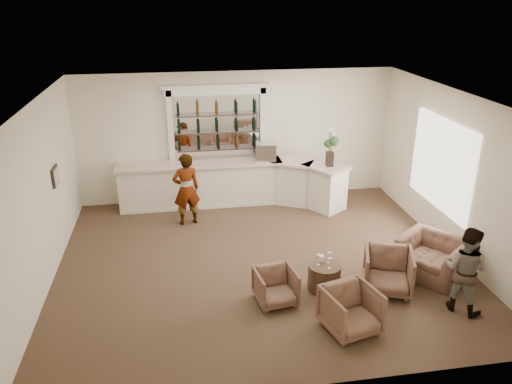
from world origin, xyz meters
TOP-DOWN VIEW (x-y plane):
  - ground at (0.00, 0.00)m, footprint 8.00×8.00m
  - room_shell at (0.16, 0.71)m, footprint 8.04×7.02m
  - bar_counter at (-0.16, 3.00)m, footprint 5.72×1.80m
  - back_bar_alcove at (-0.50, 3.41)m, footprint 2.64×0.25m
  - cocktail_table at (0.99, -1.17)m, footprint 0.60×0.60m
  - sommelier at (-1.37, 2.05)m, footprint 0.70×0.54m
  - guest at (3.12, -2.14)m, footprint 0.93×0.95m
  - armchair_left at (0.03, -1.44)m, footprint 0.77×0.79m
  - armchair_center at (1.06, -2.39)m, footprint 0.99×1.00m
  - armchair_right at (2.11, -1.39)m, footprint 1.08×1.10m
  - armchair_far at (3.17, -1.02)m, footprint 1.52×1.54m
  - espresso_machine at (0.66, 3.03)m, footprint 0.56×0.49m
  - flower_vase at (2.11, 2.32)m, footprint 0.25×0.25m
  - wine_glass_bar_left at (0.54, 2.96)m, footprint 0.07×0.07m
  - wine_glass_bar_right at (0.59, 3.07)m, footprint 0.07×0.07m
  - wine_glass_tbl_a at (0.87, -1.14)m, footprint 0.07×0.07m
  - wine_glass_tbl_b at (1.09, -1.09)m, footprint 0.07×0.07m
  - wine_glass_tbl_c at (1.03, -1.30)m, footprint 0.07×0.07m
  - napkin_holder at (0.97, -1.03)m, footprint 0.08×0.08m

SIDE VIEW (x-z plane):
  - ground at x=0.00m, z-range 0.00..0.00m
  - cocktail_table at x=0.99m, z-range 0.00..0.50m
  - armchair_left at x=0.03m, z-range 0.00..0.63m
  - armchair_center at x=1.06m, z-range 0.00..0.75m
  - armchair_far at x=3.17m, z-range 0.00..0.76m
  - armchair_right at x=2.11m, z-range 0.00..0.79m
  - napkin_holder at x=0.97m, z-range 0.50..0.62m
  - bar_counter at x=-0.16m, z-range 0.00..1.14m
  - wine_glass_tbl_a at x=0.87m, z-range 0.50..0.71m
  - wine_glass_tbl_b at x=1.09m, z-range 0.50..0.71m
  - wine_glass_tbl_c at x=1.03m, z-range 0.50..0.71m
  - guest at x=3.12m, z-range 0.00..1.54m
  - sommelier at x=-1.37m, z-range 0.00..1.72m
  - wine_glass_bar_left at x=0.54m, z-range 1.14..1.35m
  - wine_glass_bar_right at x=0.59m, z-range 1.14..1.35m
  - espresso_machine at x=0.66m, z-range 1.14..1.58m
  - flower_vase at x=2.11m, z-range 1.20..2.16m
  - back_bar_alcove at x=-0.50m, z-range 0.53..3.53m
  - room_shell at x=0.16m, z-range 0.68..4.00m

